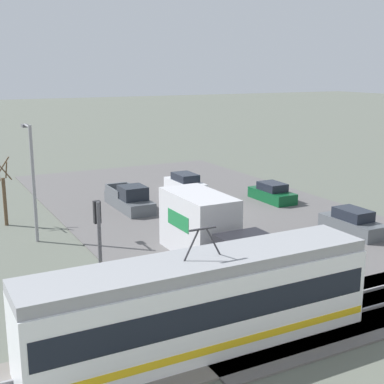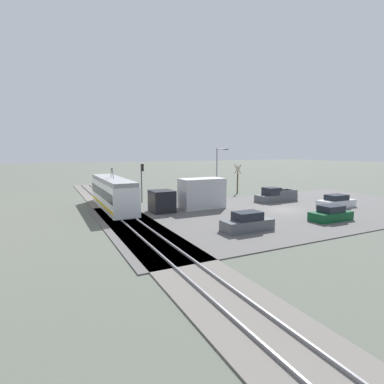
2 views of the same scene
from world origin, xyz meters
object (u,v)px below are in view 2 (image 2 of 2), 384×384
(box_truck, at_px, (193,195))
(sedan_car_2, at_px, (331,214))
(no_parking_sign, at_px, (137,191))
(traffic_light_pole, at_px, (142,177))
(street_lamp_near_crossing, at_px, (218,168))
(light_rail_tram, at_px, (113,193))
(sedan_car_0, at_px, (336,202))
(street_tree, at_px, (238,180))
(pickup_truck, at_px, (275,196))
(sedan_car_1, at_px, (247,223))

(box_truck, bearing_deg, sedan_car_2, -139.74)
(sedan_car_2, xyz_separation_m, no_parking_sign, (19.71, 13.45, 0.67))
(traffic_light_pole, bearing_deg, street_lamp_near_crossing, -88.56)
(light_rail_tram, distance_m, traffic_light_pole, 5.25)
(sedan_car_0, bearing_deg, sedan_car_2, -55.34)
(light_rail_tram, relative_size, sedan_car_2, 3.22)
(sedan_car_0, height_order, street_tree, street_tree)
(pickup_truck, relative_size, sedan_car_2, 1.37)
(pickup_truck, distance_m, sedan_car_2, 11.33)
(traffic_light_pole, height_order, street_lamp_near_crossing, street_lamp_near_crossing)
(light_rail_tram, relative_size, box_truck, 1.56)
(street_lamp_near_crossing, bearing_deg, sedan_car_2, -175.97)
(light_rail_tram, xyz_separation_m, sedan_car_0, (-11.44, -23.89, -1.09))
(sedan_car_0, relative_size, traffic_light_pole, 0.94)
(sedan_car_1, height_order, street_lamp_near_crossing, street_lamp_near_crossing)
(pickup_truck, distance_m, street_lamp_near_crossing, 9.47)
(light_rail_tram, xyz_separation_m, street_tree, (3.92, -20.41, 0.33))
(light_rail_tram, relative_size, street_lamp_near_crossing, 1.91)
(traffic_light_pole, bearing_deg, sedan_car_2, -144.64)
(traffic_light_pole, relative_size, no_parking_sign, 2.29)
(sedan_car_2, distance_m, traffic_light_pole, 22.75)
(sedan_car_1, bearing_deg, light_rail_tram, 27.57)
(box_truck, xyz_separation_m, pickup_truck, (-0.10, -12.26, -0.90))
(sedan_car_0, bearing_deg, street_tree, -167.25)
(traffic_light_pole, relative_size, street_lamp_near_crossing, 0.71)
(sedan_car_0, relative_size, street_tree, 1.03)
(sedan_car_1, distance_m, street_tree, 22.94)
(light_rail_tram, height_order, sedan_car_1, light_rail_tram)
(street_tree, bearing_deg, traffic_light_pole, 94.97)
(traffic_light_pole, bearing_deg, sedan_car_1, -168.46)
(light_rail_tram, height_order, sedan_car_2, light_rail_tram)
(sedan_car_1, bearing_deg, pickup_truck, -49.99)
(sedan_car_1, relative_size, street_lamp_near_crossing, 0.62)
(box_truck, distance_m, no_parking_sign, 9.58)
(sedan_car_2, xyz_separation_m, traffic_light_pole, (18.43, 13.08, 2.60))
(box_truck, relative_size, sedan_car_0, 1.83)
(sedan_car_0, distance_m, sedan_car_1, 16.36)
(traffic_light_pole, bearing_deg, street_tree, -85.03)
(sedan_car_1, height_order, street_tree, street_tree)
(pickup_truck, height_order, sedan_car_2, pickup_truck)
(pickup_truck, height_order, no_parking_sign, no_parking_sign)
(sedan_car_0, relative_size, street_lamp_near_crossing, 0.67)
(light_rail_tram, xyz_separation_m, street_lamp_near_crossing, (2.82, -16.11, 2.39))
(box_truck, xyz_separation_m, street_lamp_near_crossing, (7.67, -8.04, 2.49))
(box_truck, xyz_separation_m, traffic_light_pole, (7.38, 3.72, 1.60))
(street_tree, relative_size, street_lamp_near_crossing, 0.65)
(sedan_car_2, height_order, street_lamp_near_crossing, street_lamp_near_crossing)
(sedan_car_2, bearing_deg, sedan_car_0, -55.34)
(light_rail_tram, distance_m, sedan_car_0, 26.51)
(sedan_car_2, height_order, traffic_light_pole, traffic_light_pole)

